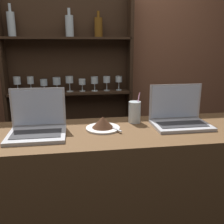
{
  "coord_description": "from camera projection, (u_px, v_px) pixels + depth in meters",
  "views": [
    {
      "loc": [
        -0.05,
        -1.03,
        1.54
      ],
      "look_at": [
        0.15,
        0.28,
        1.18
      ],
      "focal_mm": 40.0,
      "sensor_mm": 36.0,
      "label": 1
    }
  ],
  "objects": [
    {
      "name": "bar_counter",
      "position": [
        88.0,
        217.0,
        1.5
      ],
      "size": [
        2.17,
        0.51,
        1.08
      ],
      "color": "brown",
      "rests_on": "ground_plane"
    },
    {
      "name": "back_wall",
      "position": [
        79.0,
        65.0,
        2.44
      ],
      "size": [
        7.0,
        0.06,
        2.7
      ],
      "color": "brown",
      "rests_on": "ground_plane"
    },
    {
      "name": "back_shelf",
      "position": [
        70.0,
        97.0,
        2.43
      ],
      "size": [
        1.18,
        0.18,
        2.0
      ],
      "color": "#332114",
      "rests_on": "ground_plane"
    },
    {
      "name": "laptop_near",
      "position": [
        37.0,
        125.0,
        1.32
      ],
      "size": [
        0.29,
        0.25,
        0.23
      ],
      "color": "#ADADB2",
      "rests_on": "bar_counter"
    },
    {
      "name": "laptop_far",
      "position": [
        179.0,
        116.0,
        1.47
      ],
      "size": [
        0.32,
        0.22,
        0.23
      ],
      "color": "#ADADB2",
      "rests_on": "bar_counter"
    },
    {
      "name": "cake_plate",
      "position": [
        103.0,
        124.0,
        1.4
      ],
      "size": [
        0.19,
        0.19,
        0.07
      ],
      "color": "silver",
      "rests_on": "bar_counter"
    },
    {
      "name": "water_glass",
      "position": [
        135.0,
        112.0,
        1.51
      ],
      "size": [
        0.07,
        0.07,
        0.18
      ],
      "color": "silver",
      "rests_on": "bar_counter"
    }
  ]
}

